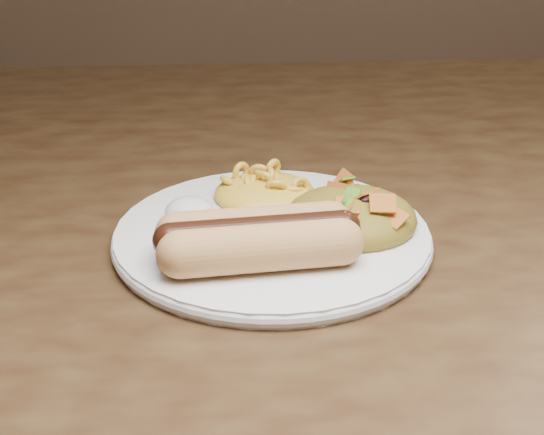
{
  "coord_description": "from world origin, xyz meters",
  "views": [
    {
      "loc": [
        -0.14,
        -0.7,
        1.03
      ],
      "look_at": [
        -0.1,
        -0.15,
        0.77
      ],
      "focal_mm": 50.0,
      "sensor_mm": 36.0,
      "label": 1
    }
  ],
  "objects": [
    {
      "name": "sour_cream",
      "position": [
        -0.16,
        -0.13,
        0.78
      ],
      "size": [
        0.04,
        0.04,
        0.02
      ],
      "primitive_type": "ellipsoid",
      "rotation": [
        0.0,
        0.0,
        0.07
      ],
      "color": "silver",
      "rests_on": "plate"
    },
    {
      "name": "hotdog",
      "position": [
        -0.11,
        -0.2,
        0.78
      ],
      "size": [
        0.13,
        0.08,
        0.04
      ],
      "rotation": [
        0.0,
        0.0,
        0.1
      ],
      "color": "#E2AE59",
      "rests_on": "plate"
    },
    {
      "name": "mac_and_cheese",
      "position": [
        -0.1,
        -0.09,
        0.78
      ],
      "size": [
        0.11,
        0.11,
        0.03
      ],
      "primitive_type": "ellipsoid",
      "rotation": [
        0.0,
        0.0,
        -0.34
      ],
      "color": "yellow",
      "rests_on": "plate"
    },
    {
      "name": "table",
      "position": [
        0.0,
        0.0,
        0.66
      ],
      "size": [
        1.6,
        0.9,
        0.75
      ],
      "color": "#49361C",
      "rests_on": "floor"
    },
    {
      "name": "fork",
      "position": [
        -0.17,
        -0.16,
        0.75
      ],
      "size": [
        0.03,
        0.13,
        0.0
      ],
      "primitive_type": "cube",
      "rotation": [
        0.0,
        0.0,
        0.09
      ],
      "color": "silver",
      "rests_on": "table"
    },
    {
      "name": "plate",
      "position": [
        -0.1,
        -0.15,
        0.76
      ],
      "size": [
        0.33,
        0.33,
        0.01
      ],
      "primitive_type": "cylinder",
      "rotation": [
        0.0,
        0.0,
        0.37
      ],
      "color": "white",
      "rests_on": "table"
    },
    {
      "name": "taco_salad",
      "position": [
        -0.03,
        -0.15,
        0.78
      ],
      "size": [
        0.11,
        0.1,
        0.05
      ],
      "rotation": [
        0.0,
        0.0,
        -0.03
      ],
      "color": "#9F341B",
      "rests_on": "plate"
    }
  ]
}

